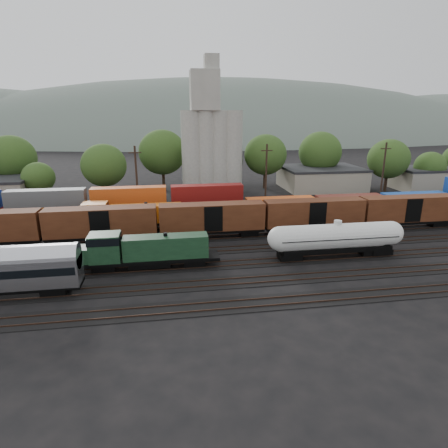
{
  "coord_description": "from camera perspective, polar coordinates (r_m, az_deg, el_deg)",
  "views": [
    {
      "loc": [
        -6.77,
        -46.42,
        17.79
      ],
      "look_at": [
        0.8,
        2.0,
        3.0
      ],
      "focal_mm": 30.0,
      "sensor_mm": 36.0,
      "label": 1
    }
  ],
  "objects": [
    {
      "name": "ground",
      "position": [
        50.17,
        -0.55,
        -3.98
      ],
      "size": [
        600.0,
        600.0,
        0.0
      ],
      "primitive_type": "plane",
      "color": "black"
    },
    {
      "name": "tracks",
      "position": [
        50.15,
        -0.55,
        -3.93
      ],
      "size": [
        180.0,
        33.2,
        0.2
      ],
      "color": "black",
      "rests_on": "ground"
    },
    {
      "name": "green_locomotive",
      "position": [
        44.28,
        -12.51,
        -3.88
      ],
      "size": [
        16.23,
        2.86,
        4.3
      ],
      "color": "black",
      "rests_on": "ground"
    },
    {
      "name": "tank_car_a",
      "position": [
        48.48,
        15.99,
        -2.35
      ],
      "size": [
        15.51,
        2.78,
        4.06
      ],
      "color": "silver",
      "rests_on": "ground"
    },
    {
      "name": "tank_car_b",
      "position": [
        48.68,
        16.77,
        -1.95
      ],
      "size": [
        17.67,
        3.16,
        4.63
      ],
      "color": "silver",
      "rests_on": "ground"
    },
    {
      "name": "orange_locomotive",
      "position": [
        58.78,
        -14.68,
        1.2
      ],
      "size": [
        17.87,
        2.98,
        4.47
      ],
      "color": "black",
      "rests_on": "ground"
    },
    {
      "name": "boxcar_string",
      "position": [
        57.71,
        13.55,
        1.59
      ],
      "size": [
        169.0,
        2.9,
        4.2
      ],
      "color": "black",
      "rests_on": "ground"
    },
    {
      "name": "container_wall",
      "position": [
        63.52,
        -3.76,
        2.83
      ],
      "size": [
        160.0,
        2.6,
        5.8
      ],
      "color": "black",
      "rests_on": "ground"
    },
    {
      "name": "grain_silo",
      "position": [
        83.29,
        -1.97,
        12.29
      ],
      "size": [
        13.4,
        5.0,
        29.0
      ],
      "color": "#A7A599",
      "rests_on": "ground"
    },
    {
      "name": "industrial_sheds",
      "position": [
        84.16,
        0.43,
        6.37
      ],
      "size": [
        119.38,
        17.26,
        5.1
      ],
      "color": "#9E937F",
      "rests_on": "ground"
    },
    {
      "name": "tree_band",
      "position": [
        85.51,
        -4.7,
        9.9
      ],
      "size": [
        162.76,
        20.22,
        13.86
      ],
      "color": "black",
      "rests_on": "ground"
    },
    {
      "name": "utility_poles",
      "position": [
        69.72,
        -3.21,
        7.21
      ],
      "size": [
        122.2,
        0.36,
        12.0
      ],
      "color": "black",
      "rests_on": "ground"
    },
    {
      "name": "distant_hills",
      "position": [
        310.33,
        -3.19,
        9.67
      ],
      "size": [
        860.0,
        286.0,
        130.0
      ],
      "color": "#59665B",
      "rests_on": "ground"
    }
  ]
}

